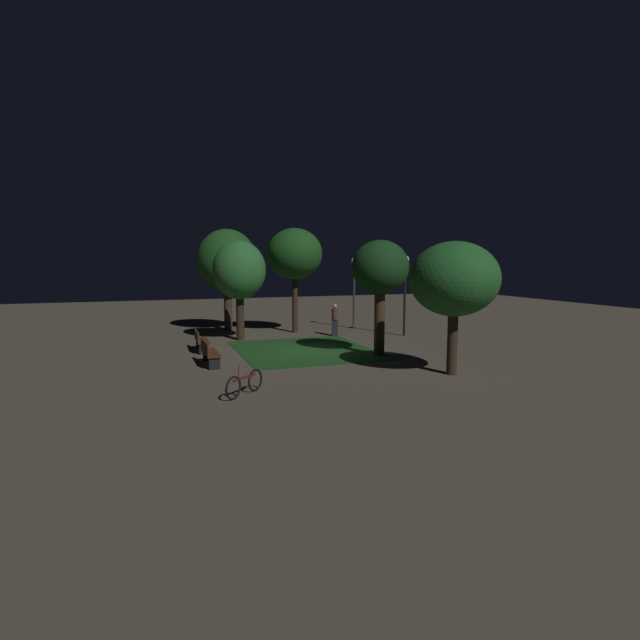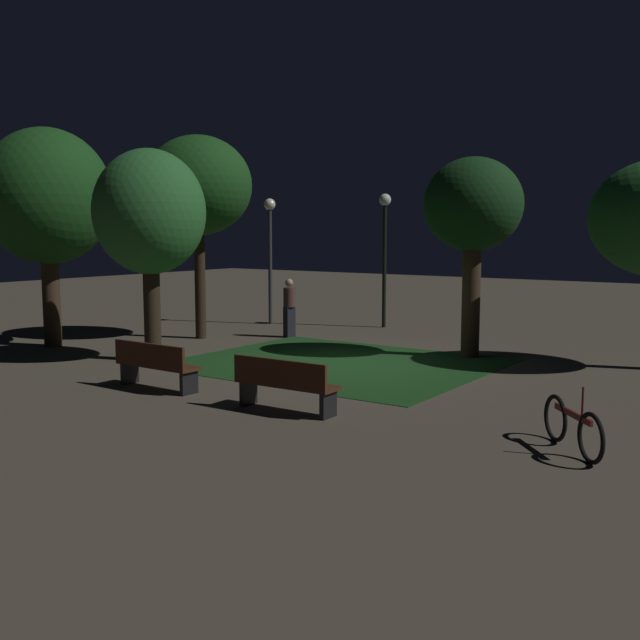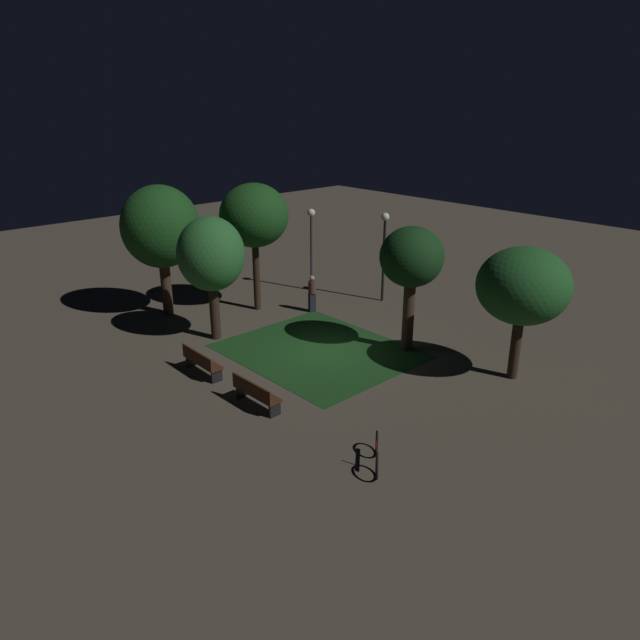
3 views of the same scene
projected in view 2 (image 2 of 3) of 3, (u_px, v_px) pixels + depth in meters
name	position (u px, v px, depth m)	size (l,w,h in m)	color
ground_plane	(348.00, 364.00, 16.29)	(60.00, 60.00, 0.00)	#4C4438
grass_lawn	(336.00, 363.00, 16.38)	(6.53, 5.56, 0.01)	#194219
bench_by_lamp	(155.00, 364.00, 13.62)	(1.81, 0.51, 0.88)	#422314
bench_back_row	(284.00, 383.00, 11.92)	(1.81, 0.51, 0.88)	#422314
tree_lawn_side	(149.00, 214.00, 16.34)	(2.47, 2.47, 4.70)	#2D2116
tree_right_canopy	(198.00, 187.00, 19.71)	(2.86, 2.86, 5.42)	#2D2116
tree_left_canopy	(47.00, 198.00, 18.38)	(3.18, 3.18, 5.43)	#38281C
tree_tall_center	(473.00, 208.00, 16.80)	(2.24, 2.24, 4.56)	#38281C
lamp_post_path_center	(385.00, 235.00, 22.16)	(0.36, 0.36, 4.00)	black
lamp_post_plaza_west	(270.00, 237.00, 22.97)	(0.36, 0.36, 3.89)	#333338
bicycle	(572.00, 427.00, 9.78)	(1.17, 1.27, 0.93)	black
pedestrian	(289.00, 306.00, 20.30)	(0.32, 0.32, 1.61)	black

